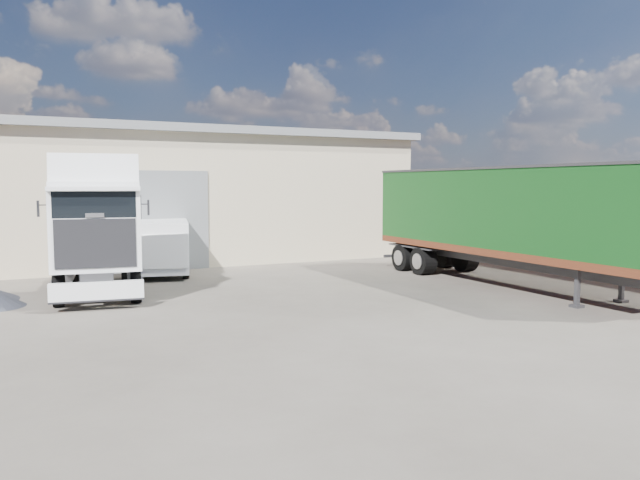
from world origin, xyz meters
name	(u,v)px	position (x,y,z in m)	size (l,w,h in m)	color
ground	(331,319)	(0.00, 0.00, 0.00)	(120.00, 120.00, 0.00)	black
warehouse	(25,195)	(-6.00, 16.00, 2.66)	(30.60, 12.60, 5.42)	#B6A78C
brick_boundary_wall	(520,232)	(11.50, 6.00, 1.25)	(0.35, 26.00, 2.50)	brown
tractor_unit	(98,239)	(-4.45, 5.25, 1.63)	(2.96, 6.02, 3.87)	black
box_trailer	(505,214)	(7.02, 2.01, 2.20)	(2.39, 10.89, 3.61)	#2D2D30
panel_van	(160,246)	(-1.95, 9.25, 0.97)	(2.83, 4.89, 1.88)	black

